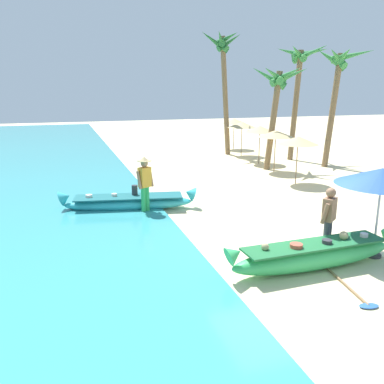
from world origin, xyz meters
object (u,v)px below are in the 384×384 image
patio_umbrella_large (382,177)px  paddle (352,291)px  person_vendor_hatted (145,181)px  person_tourist_customer (329,218)px  boat_green_foreground (314,255)px  palm_tree_leaning_seaward (300,68)px  palm_tree_mid_cluster (222,57)px  boat_cyan_midground (129,202)px  palm_tree_far_behind (278,87)px  palm_tree_tall_inland (339,69)px

patio_umbrella_large → paddle: bearing=-141.1°
person_vendor_hatted → person_tourist_customer: (3.29, -4.47, -0.11)m
boat_green_foreground → palm_tree_leaning_seaward: (7.00, 12.24, 4.42)m
person_tourist_customer → palm_tree_mid_cluster: bearing=77.7°
boat_cyan_midground → paddle: boat_cyan_midground is taller
palm_tree_leaning_seaward → paddle: 15.76m
patio_umbrella_large → paddle: 2.75m
person_tourist_customer → patio_umbrella_large: size_ratio=0.78×
person_vendor_hatted → palm_tree_far_behind: bearing=35.8°
boat_cyan_midground → palm_tree_far_behind: (7.73, 4.73, 3.54)m
boat_green_foreground → boat_cyan_midground: size_ratio=0.96×
patio_umbrella_large → person_tourist_customer: bearing=162.0°
patio_umbrella_large → palm_tree_mid_cluster: palm_tree_mid_cluster is taller
boat_green_foreground → palm_tree_far_behind: 11.78m
boat_cyan_midground → paddle: (3.16, -6.63, -0.23)m
paddle → person_vendor_hatted: bearing=114.2°
paddle → boat_green_foreground: bearing=95.2°
person_tourist_customer → palm_tree_far_behind: bearing=67.6°
palm_tree_far_behind → patio_umbrella_large: bearing=-106.5°
person_vendor_hatted → palm_tree_leaning_seaward: size_ratio=0.30×
boat_green_foreground → palm_tree_mid_cluster: (3.82, 15.00, 5.07)m
palm_tree_mid_cluster → boat_cyan_midground: bearing=-125.9°
boat_green_foreground → palm_tree_mid_cluster: palm_tree_mid_cluster is taller
palm_tree_tall_inland → palm_tree_mid_cluster: size_ratio=0.83×
palm_tree_tall_inland → paddle: palm_tree_tall_inland is taller
palm_tree_mid_cluster → paddle: (-3.71, -16.12, -5.36)m
paddle → palm_tree_tall_inland: bearing=55.7°
patio_umbrella_large → palm_tree_tall_inland: bearing=58.7°
patio_umbrella_large → paddle: patio_umbrella_large is taller
person_vendor_hatted → palm_tree_mid_cluster: size_ratio=0.26×
palm_tree_leaning_seaward → palm_tree_mid_cluster: 4.27m
person_vendor_hatted → person_tourist_customer: person_vendor_hatted is taller
patio_umbrella_large → palm_tree_leaning_seaward: (5.31, 12.08, 2.86)m
palm_tree_tall_inland → boat_green_foreground: bearing=-127.6°
person_tourist_customer → patio_umbrella_large: (1.04, -0.34, 0.95)m
patio_umbrella_large → palm_tree_mid_cluster: size_ratio=0.30×
palm_tree_leaning_seaward → palm_tree_far_behind: 3.21m
palm_tree_tall_inland → palm_tree_leaning_seaward: bearing=105.1°
person_tourist_customer → palm_tree_tall_inland: size_ratio=0.29×
person_vendor_hatted → person_tourist_customer: bearing=-53.7°
patio_umbrella_large → palm_tree_far_behind: bearing=73.5°
boat_green_foreground → palm_tree_far_behind: bearing=65.5°
boat_green_foreground → paddle: (0.10, -1.12, -0.28)m
boat_cyan_midground → paddle: bearing=-64.5°
boat_green_foreground → person_vendor_hatted: size_ratio=2.33×
palm_tree_leaning_seaward → palm_tree_far_behind: palm_tree_leaning_seaward is taller
person_vendor_hatted → palm_tree_leaning_seaward: (9.64, 7.27, 3.70)m
palm_tree_leaning_seaward → boat_cyan_midground: bearing=-146.2°
boat_cyan_midground → person_vendor_hatted: 1.03m
patio_umbrella_large → palm_tree_far_behind: (2.98, 10.09, 1.93)m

